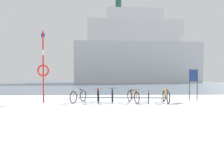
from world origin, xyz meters
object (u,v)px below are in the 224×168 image
Objects in this scene: bicycle_2 at (112,96)px; bicycle_4 at (149,97)px; bicycle_5 at (166,96)px; ferry_ship at (136,53)px; bicycle_3 at (133,96)px; rescue_post at (43,68)px; bicycle_1 at (98,96)px; bicycle_0 at (78,96)px; info_sign at (193,79)px.

bicycle_2 reaches higher than bicycle_4.
bicycle_5 is 55.18m from ferry_ship.
ferry_ship reaches higher than bicycle_3.
bicycle_5 is at bearing -0.33° from rescue_post.
bicycle_5 is at bearing -5.02° from bicycle_4.
rescue_post is at bearing -179.79° from bicycle_3.
bicycle_1 is at bearing 176.10° from bicycle_4.
bicycle_0 is 3.22m from bicycle_3.
bicycle_1 is 0.84× the size of info_sign.
bicycle_2 is 1.06× the size of bicycle_3.
bicycle_0 reaches higher than bicycle_5.
bicycle_2 is at bearing -99.20° from ferry_ship.
ferry_ship reaches higher than bicycle_5.
info_sign reaches higher than bicycle_4.
bicycle_5 is 2.53m from info_sign.
bicycle_0 is at bearing 178.11° from bicycle_5.
bicycle_0 is 2.60m from rescue_post.
rescue_post reaches higher than info_sign.
info_sign is (4.01, 1.00, 1.02)m from bicycle_3.
bicycle_1 reaches higher than bicycle_5.
bicycle_0 is 0.96× the size of bicycle_1.
ferry_ship is (7.52, 54.02, 9.45)m from bicycle_3.
bicycle_0 is 5.16m from bicycle_5.
bicycle_3 reaches higher than bicycle_4.
bicycle_0 reaches higher than bicycle_3.
rescue_post reaches higher than bicycle_2.
info_sign is (3.08, 0.97, 1.04)m from bicycle_4.
rescue_post is at bearing -173.72° from info_sign.
rescue_post is (-7.18, 0.04, 1.64)m from bicycle_5.
bicycle_4 is at bearing -3.90° from bicycle_1.
bicycle_5 is 0.42× the size of rescue_post.
bicycle_3 is at bearing -6.43° from bicycle_1.
bicycle_2 is 2.15m from bicycle_4.
bicycle_4 is (0.93, 0.03, -0.01)m from bicycle_3.
bicycle_1 is at bearing 173.57° from bicycle_3.
bicycle_1 is 0.98× the size of bicycle_5.
bicycle_2 is at bearing -0.01° from bicycle_0.
bicycle_2 is (0.85, -0.12, -0.00)m from bicycle_1.
bicycle_2 reaches higher than bicycle_3.
ferry_ship is at bearing 76.72° from rescue_post.
ferry_ship is at bearing 84.11° from bicycle_5.
rescue_post is at bearing -178.15° from bicycle_2.
bicycle_0 is at bearing -101.27° from ferry_ship.
bicycle_4 is 55.21m from ferry_ship.
bicycle_3 is 5.49m from rescue_post.
ferry_ship is at bearing 79.90° from bicycle_1.
bicycle_2 is 5.39m from info_sign.
bicycle_0 is 2.00m from bicycle_2.
rescue_post is 0.10× the size of ferry_ship.
bicycle_1 is 3.57m from rescue_post.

